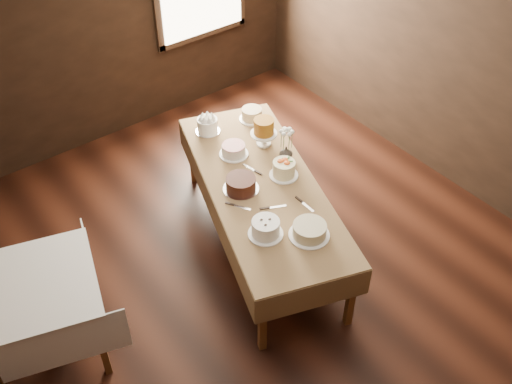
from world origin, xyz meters
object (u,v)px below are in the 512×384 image
object	(u,v)px
cake_swirl	(266,228)
cake_speckled	(252,114)
cake_lattice	(234,150)
cake_chocolate	(241,184)
display_table	(262,189)
cake_server_c	(249,167)
cake_server_b	(308,207)
cake_server_d	(277,162)
cake_server_a	(278,207)
cake_server_e	(243,207)
cake_meringue	(208,126)
cake_cream	(309,231)
side_table	(34,293)
cake_caramel	(264,134)
flower_vase	(286,153)
cake_flowers	(284,169)

from	to	relation	value
cake_swirl	cake_speckled	bearing A→B (deg)	56.60
cake_lattice	cake_chocolate	xyz separation A→B (m)	(-0.25, -0.45, 0.01)
display_table	cake_server_c	size ratio (longest dim) A/B	11.12
cake_server_b	cake_server_d	xyz separation A→B (m)	(0.18, 0.65, 0.00)
cake_server_a	cake_server_e	bearing A→B (deg)	170.07
cake_meringue	cake_cream	bearing A→B (deg)	-95.21
side_table	cake_server_a	world-z (taller)	side_table
cake_caramel	cake_server_e	bearing A→B (deg)	-139.39
display_table	flower_vase	size ratio (longest dim) A/B	20.09
display_table	cake_swirl	bearing A→B (deg)	-125.43
cake_meringue	cake_swirl	size ratio (longest dim) A/B	0.86
cake_server_a	flower_vase	xyz separation A→B (m)	(0.49, 0.49, 0.06)
cake_server_b	cake_server_e	xyz separation A→B (m)	(-0.46, 0.34, 0.00)
cake_cream	cake_server_e	bearing A→B (deg)	111.23
cake_speckled	flower_vase	bearing A→B (deg)	-100.96
cake_swirl	cake_server_a	xyz separation A→B (m)	(0.30, 0.20, -0.07)
cake_swirl	cake_server_c	bearing A→B (deg)	61.90
display_table	cake_server_c	bearing A→B (deg)	79.86
cake_server_e	cake_server_c	bearing A→B (deg)	106.54
cake_speckled	cake_caramel	bearing A→B (deg)	-112.19
cake_caramel	cake_cream	xyz separation A→B (m)	(-0.48, -1.22, -0.07)
cake_server_c	flower_vase	world-z (taller)	flower_vase
side_table	cake_server_b	distance (m)	2.34
display_table	cake_flowers	xyz separation A→B (m)	(0.23, -0.03, 0.13)
cake_speckled	cake_chocolate	size ratio (longest dim) A/B	0.81
cake_speckled	cake_server_d	xyz separation A→B (m)	(-0.25, -0.72, -0.06)
display_table	cake_server_b	bearing A→B (deg)	-75.74
cake_server_a	cake_server_e	distance (m)	0.31
display_table	cake_flowers	world-z (taller)	cake_flowers
cake_server_d	side_table	bearing A→B (deg)	137.66
cake_server_d	cake_flowers	bearing A→B (deg)	-154.88
cake_server_c	cake_server_b	bearing A→B (deg)	176.20
cake_lattice	flower_vase	xyz separation A→B (m)	(0.36, -0.35, 0.02)
flower_vase	cake_server_c	bearing A→B (deg)	164.05
display_table	cake_server_a	size ratio (longest dim) A/B	11.12
flower_vase	cake_chocolate	bearing A→B (deg)	-170.65
cake_server_d	cake_server_b	bearing A→B (deg)	-149.28
display_table	cake_cream	bearing A→B (deg)	-97.18
cake_meringue	cake_chocolate	distance (m)	0.95
cake_speckled	cake_server_a	distance (m)	1.37
cake_lattice	cake_caramel	bearing A→B (deg)	-7.58
cake_caramel	cake_server_b	world-z (taller)	cake_caramel
side_table	cake_server_b	world-z (taller)	side_table
cake_caramel	cake_server_a	size ratio (longest dim) A/B	1.26
cake_meringue	cake_cream	distance (m)	1.74
cake_server_b	display_table	bearing A→B (deg)	-165.65
cake_caramel	cake_flowers	xyz separation A→B (m)	(-0.15, -0.49, -0.05)
display_table	cake_lattice	xyz separation A→B (m)	(0.05, 0.51, 0.11)
cake_chocolate	cake_swirl	distance (m)	0.61
cake_server_b	cake_caramel	bearing A→B (deg)	164.93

